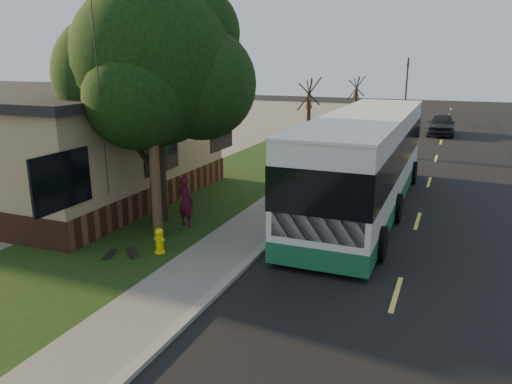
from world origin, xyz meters
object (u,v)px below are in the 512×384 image
bare_tree_near (309,114)px  bare_tree_far (356,102)px  distant_car (441,124)px  transit_bus (365,159)px  skateboarder (186,201)px  fire_hydrant (159,241)px  dumpster (55,186)px  utility_pole (150,88)px  skateboard_spare (132,252)px  leafy_tree (156,68)px  skateboard_main (110,254)px  traffic_signal (406,86)px

bare_tree_near → bare_tree_far: bearing=87.6°
distant_car → bare_tree_far: bearing=159.8°
transit_bus → skateboarder: (-5.03, -4.33, -0.98)m
fire_hydrant → transit_bus: 8.23m
dumpster → distant_car: (13.06, 24.60, 0.11)m
fire_hydrant → utility_pole: size_ratio=0.08×
skateboard_spare → dumpster: size_ratio=0.49×
fire_hydrant → leafy_tree: (-1.57, 2.65, 4.73)m
utility_pole → bare_tree_far: 29.13m
distant_car → skateboard_main: bearing=-106.0°
dumpster → distant_car: 27.85m
fire_hydrant → distant_car: bearing=77.0°
utility_pole → dumpster: size_ratio=6.08×
leafy_tree → bare_tree_far: leafy_tree is taller
transit_bus → traffic_signal: bearing=93.0°
skateboarder → leafy_tree: bearing=-1.8°
fire_hydrant → skateboard_main: fire_hydrant is taller
leafy_tree → distant_car: 26.59m
fire_hydrant → skateboard_spare: fire_hydrant is taller
dumpster → distant_car: size_ratio=0.32×
transit_bus → skateboard_main: 9.55m
dumpster → bare_tree_far: bearing=76.9°
traffic_signal → transit_bus: 27.36m
skateboarder → distant_car: 26.18m
bare_tree_far → skateboarder: bare_tree_far is taller
utility_pole → transit_bus: bearing=47.5°
skateboard_spare → dumpster: 6.95m
transit_bus → skateboard_spare: size_ratio=17.80×
skateboard_spare → distant_car: bearing=75.9°
traffic_signal → distant_car: 7.54m
bare_tree_near → dumpster: bearing=-111.1°
bare_tree_near → transit_bus: 12.53m
fire_hydrant → bare_tree_near: bearing=92.9°
utility_pole → skateboarder: (0.21, 1.39, -3.73)m
bare_tree_near → distant_car: size_ratio=0.93×
leafy_tree → transit_bus: leafy_tree is taller
leafy_tree → skateboarder: size_ratio=4.68×
skateboard_main → distant_car: size_ratio=0.17×
bare_tree_far → distant_car: bearing=-19.2°
transit_bus → skateboard_main: (-5.72, -7.44, -1.77)m
leafy_tree → dumpster: 6.81m
bare_tree_near → skateboard_spare: bearing=-89.3°
skateboarder → skateboard_main: 3.28m
transit_bus → skateboard_main: transit_bus is taller
bare_tree_near → skateboard_spare: bare_tree_near is taller
utility_pole → skateboard_main: bearing=-105.5°
skateboarder → distant_car: (6.89, 25.26, -0.11)m
leafy_tree → dumpster: bearing=175.6°
skateboarder → skateboard_main: (-0.69, -3.12, -0.78)m
bare_tree_far → skateboard_main: bare_tree_far is taller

